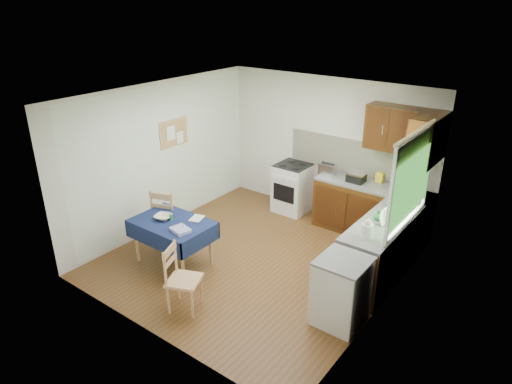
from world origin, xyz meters
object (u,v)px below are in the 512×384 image
Objects in this scene: toaster at (328,169)px; kettle at (367,230)px; dining_table at (172,228)px; chair_far at (167,215)px; dish_rack at (386,220)px; sandwich_press at (356,177)px; chair_near at (181,277)px.

kettle is (1.48, -1.68, 0.02)m from toaster.
chair_far is at bearing 121.29° from dining_table.
dish_rack is at bearing 87.63° from kettle.
toaster is 0.61× the size of dish_rack.
chair_far is 3.21m from kettle.
toaster is at bearing 131.35° from kettle.
sandwich_press is at bearing -153.12° from chair_far.
dish_rack is (0.97, -1.09, -0.05)m from sandwich_press.
sandwich_press is at bearing 8.41° from toaster.
chair_far reaches higher than dining_table.
chair_far is at bearing -159.11° from sandwich_press.
chair_far is 3.42× the size of toaster.
dining_table is 4.20× the size of sandwich_press.
dining_table is at bearing -161.13° from kettle.
dish_rack reaches higher than chair_far.
toaster reaches higher than chair_far.
chair_near is 3.33m from toaster.
chair_near reaches higher than dining_table.
sandwich_press reaches higher than chair_near.
sandwich_press is at bearing 129.09° from dish_rack.
sandwich_press reaches higher than chair_far.
chair_far is at bearing -169.99° from kettle.
sandwich_press is (0.81, 3.28, 0.50)m from chair_near.
kettle reaches higher than dining_table.
chair_far is at bearing 29.93° from chair_near.
sandwich_press is at bearing 119.26° from kettle.
chair_far is 1.72m from chair_near.
chair_near is at bearing 123.61° from chair_far.
kettle is at bearing -70.23° from chair_near.
chair_near is at bearing -128.75° from sandwich_press.
dining_table is 3.11m from sandwich_press.
toaster is at bearing 141.63° from dish_rack.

